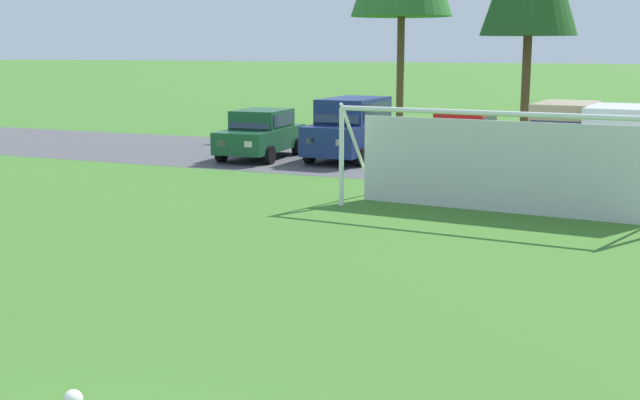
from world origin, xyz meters
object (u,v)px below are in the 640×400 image
(parked_car_slot_center_right, at_px, (617,141))
(parked_car_slot_far_left, at_px, (261,134))
(soccer_ball, at_px, (73,400))
(soccer_goal, at_px, (495,160))
(parked_car_slot_center, at_px, (564,135))
(parked_car_slot_left, at_px, (352,128))
(parked_car_slot_center_left, at_px, (464,137))

(parked_car_slot_center_right, bearing_deg, parked_car_slot_far_left, -178.38)
(soccer_ball, relative_size, soccer_goal, 0.03)
(soccer_goal, height_order, parked_car_slot_center, soccer_goal)
(parked_car_slot_left, xyz_separation_m, parked_car_slot_center_right, (8.84, -0.59, 0.00))
(soccer_ball, xyz_separation_m, parked_car_slot_far_left, (-7.78, 19.37, 0.77))
(parked_car_slot_left, bearing_deg, parked_car_slot_center, 3.70)
(parked_car_slot_center_left, bearing_deg, soccer_ball, -87.67)
(parked_car_slot_center, bearing_deg, parked_car_slot_far_left, -172.29)
(parked_car_slot_left, bearing_deg, soccer_goal, -49.09)
(parked_car_slot_far_left, relative_size, parked_car_slot_center_left, 1.01)
(parked_car_slot_far_left, height_order, parked_car_slot_left, parked_car_slot_left)
(soccer_goal, xyz_separation_m, parked_car_slot_center, (0.55, 8.07, -0.18))
(parked_car_slot_left, height_order, parked_car_slot_center_right, same)
(parked_car_slot_center, distance_m, parked_car_slot_center_right, 1.99)
(parked_car_slot_center_right, bearing_deg, soccer_goal, -107.74)
(parked_car_slot_left, distance_m, parked_car_slot_center_right, 8.86)
(parked_car_slot_far_left, xyz_separation_m, parked_car_slot_center_left, (6.92, 1.74, 0.00))
(soccer_goal, distance_m, parked_car_slot_center_right, 7.37)
(soccer_goal, bearing_deg, parked_car_slot_center_right, 72.26)
(parked_car_slot_far_left, bearing_deg, parked_car_slot_center, 7.71)
(parked_car_slot_center, bearing_deg, parked_car_slot_left, -176.30)
(soccer_ball, bearing_deg, parked_car_slot_left, 102.92)
(parked_car_slot_far_left, xyz_separation_m, parked_car_slot_center_right, (11.96, 0.34, 0.24))
(soccer_goal, xyz_separation_m, parked_car_slot_left, (-6.59, 7.61, -0.18))
(parked_car_slot_center_right, bearing_deg, parked_car_slot_left, 176.19)
(soccer_goal, height_order, parked_car_slot_left, soccer_goal)
(soccer_ball, relative_size, parked_car_slot_center_left, 0.05)
(parked_car_slot_center_left, bearing_deg, parked_car_slot_center_right, -15.59)
(soccer_goal, xyz_separation_m, parked_car_slot_center_right, (2.25, 7.02, -0.18))
(parked_car_slot_left, height_order, parked_car_slot_center, same)
(parked_car_slot_far_left, xyz_separation_m, parked_car_slot_center, (10.26, 1.39, 0.24))
(soccer_goal, bearing_deg, parked_car_slot_center_left, 108.35)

